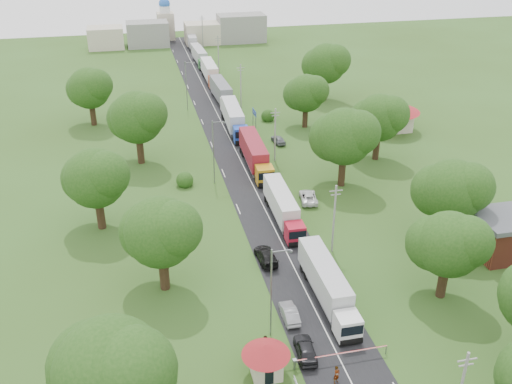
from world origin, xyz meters
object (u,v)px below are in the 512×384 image
object	(u,v)px
info_sign	(254,116)
pedestrian_near	(337,375)
boom_barrier	(327,356)
truck_0	(327,284)
car_lane_mid	(289,313)
car_lane_front	(305,349)
guard_booth	(266,356)

from	to	relation	value
info_sign	pedestrian_near	bearing A→B (deg)	-95.98
boom_barrier	truck_0	size ratio (longest dim) A/B	0.65
car_lane_mid	pedestrian_near	distance (m)	9.54
boom_barrier	truck_0	bearing A→B (deg)	71.39
car_lane_front	car_lane_mid	world-z (taller)	car_lane_front
guard_booth	car_lane_mid	distance (m)	8.30
car_lane_mid	pedestrian_near	bearing A→B (deg)	101.07
info_sign	truck_0	bearing A→B (deg)	-93.95
car_lane_front	car_lane_mid	xyz separation A→B (m)	(0.00, 5.50, -0.08)
guard_booth	info_sign	bearing A→B (deg)	78.32
guard_booth	car_lane_mid	bearing A→B (deg)	59.04
pedestrian_near	boom_barrier	bearing A→B (deg)	60.26
truck_0	pedestrian_near	world-z (taller)	truck_0
guard_booth	boom_barrier	bearing A→B (deg)	0.01
boom_barrier	guard_booth	xyz separation A→B (m)	(-5.84, -0.00, 1.27)
guard_booth	car_lane_front	distance (m)	4.68
info_sign	car_lane_front	distance (m)	59.12
boom_barrier	pedestrian_near	bearing A→B (deg)	-89.51
guard_booth	car_lane_front	bearing A→B (deg)	19.67
pedestrian_near	guard_booth	bearing A→B (deg)	127.61
boom_barrier	car_lane_front	bearing A→B (deg)	137.60
car_lane_mid	truck_0	bearing A→B (deg)	-155.61
boom_barrier	pedestrian_near	xyz separation A→B (m)	(0.02, -2.39, 0.03)
car_lane_front	pedestrian_near	xyz separation A→B (m)	(1.66, -3.89, 0.17)
pedestrian_near	truck_0	bearing A→B (deg)	44.95
car_lane_mid	info_sign	bearing A→B (deg)	-97.77
guard_booth	truck_0	distance (m)	12.66
info_sign	pedestrian_near	world-z (taller)	info_sign
boom_barrier	truck_0	world-z (taller)	truck_0
boom_barrier	guard_booth	world-z (taller)	guard_booth
boom_barrier	car_lane_mid	xyz separation A→B (m)	(-1.64, 7.00, -0.23)
car_lane_mid	guard_booth	bearing A→B (deg)	60.07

